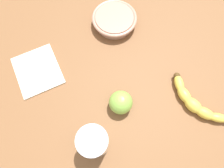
{
  "coord_description": "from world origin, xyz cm",
  "views": [
    {
      "loc": [
        14.8,
        -15.69,
        63.21
      ],
      "look_at": [
        -2.73,
        -2.97,
        5.0
      ],
      "focal_mm": 32.11,
      "sensor_mm": 36.0,
      "label": 1
    }
  ],
  "objects": [
    {
      "name": "ceramic_bowl",
      "position": [
        -21.62,
        11.78,
        5.32
      ],
      "size": [
        15.72,
        15.72,
        3.85
      ],
      "color": "tan",
      "rests_on": "wooden_tabletop"
    },
    {
      "name": "banana",
      "position": [
        16.85,
        13.83,
        4.85
      ],
      "size": [
        21.05,
        8.47,
        3.7
      ],
      "rotation": [
        0.0,
        0.0,
        0.13
      ],
      "color": "#E2CA48",
      "rests_on": "wooden_tabletop"
    },
    {
      "name": "folded_napkin",
      "position": [
        -21.37,
        -19.58,
        3.3
      ],
      "size": [
        17.9,
        16.31,
        0.6
      ],
      "primitive_type": "cube",
      "rotation": [
        0.0,
        0.0,
        -0.18
      ],
      "color": "white",
      "rests_on": "wooden_tabletop"
    },
    {
      "name": "green_apple_fruit",
      "position": [
        3.89,
        -4.63,
        6.52
      ],
      "size": [
        7.04,
        7.04,
        7.04
      ],
      "primitive_type": "sphere",
      "color": "#84B747",
      "rests_on": "wooden_tabletop"
    },
    {
      "name": "wooden_tabletop",
      "position": [
        0.0,
        0.0,
        1.5
      ],
      "size": [
        120.0,
        120.0,
        3.0
      ],
      "primitive_type": "cube",
      "color": "brown",
      "rests_on": "ground"
    },
    {
      "name": "smoothie_glass",
      "position": [
        8.92,
        -17.2,
        8.86
      ],
      "size": [
        7.74,
        7.74,
        12.79
      ],
      "color": "silver",
      "rests_on": "wooden_tabletop"
    }
  ]
}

